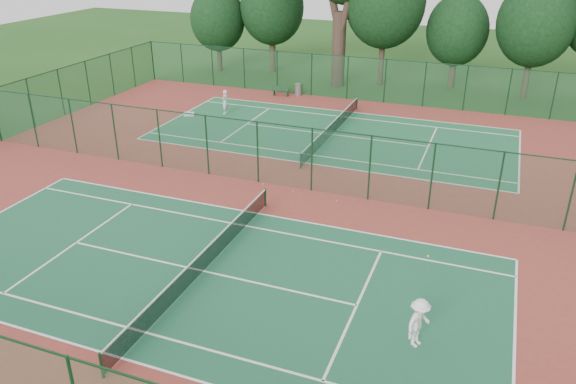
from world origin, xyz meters
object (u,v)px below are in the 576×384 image
at_px(player_far, 225,102).
at_px(trash_bin, 298,89).
at_px(player_near, 419,323).
at_px(bench, 280,90).
at_px(kit_bag, 189,114).

bearing_deg(player_far, trash_bin, 154.63).
distance_m(player_near, bench, 31.49).
xyz_separation_m(player_near, kit_bag, (-20.06, 19.61, -0.77)).
xyz_separation_m(player_far, trash_bin, (3.34, 6.88, -0.42)).
height_order(player_near, bench, player_near).
relative_size(player_far, trash_bin, 1.82).
height_order(trash_bin, bench, trash_bin).
relative_size(player_near, bench, 1.20).
relative_size(bench, kit_bag, 1.99).
bearing_deg(player_far, bench, 162.27).
xyz_separation_m(player_far, kit_bag, (-2.27, -1.50, -0.77)).
bearing_deg(trash_bin, player_far, -115.91).
relative_size(player_near, player_far, 1.00).
height_order(player_near, player_far, player_far).
distance_m(trash_bin, bench, 1.50).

